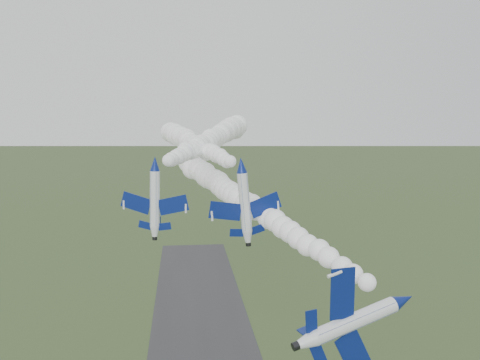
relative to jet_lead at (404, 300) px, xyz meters
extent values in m
cylinder|color=white|center=(-0.07, 0.08, -0.01)|extent=(3.72, 8.12, 1.71)
cone|color=navy|center=(1.24, -4.76, -0.01)|extent=(2.19, 2.46, 1.71)
cone|color=white|center=(-1.33, 4.75, -0.01)|extent=(2.10, 2.09, 1.71)
cylinder|color=black|center=(-1.57, 5.66, -0.01)|extent=(0.98, 0.77, 0.87)
ellipsoid|color=black|center=(0.96, -1.75, 0.11)|extent=(1.81, 2.93, 1.14)
cube|color=navy|center=(-1.04, 0.61, 2.72)|extent=(1.69, 2.49, 4.27)
cube|color=navy|center=(0.24, 0.95, -2.81)|extent=(1.69, 2.49, 4.27)
cube|color=navy|center=(-1.44, 3.83, 1.46)|extent=(0.78, 1.14, 1.86)
cube|color=navy|center=(-0.77, 4.01, -1.48)|extent=(0.78, 1.14, 1.86)
cube|color=navy|center=(0.11, 4.02, 0.27)|extent=(2.38, 2.00, 0.59)
cylinder|color=white|center=(-22.76, 27.86, 9.94)|extent=(3.64, 7.44, 1.35)
cone|color=navy|center=(-24.26, 23.45, 9.94)|extent=(1.90, 2.27, 1.35)
cone|color=white|center=(-21.33, 32.12, 9.94)|extent=(1.78, 1.93, 1.35)
cylinder|color=black|center=(-21.05, 32.95, 9.94)|extent=(0.82, 0.72, 0.68)
ellipsoid|color=black|center=(-23.36, 26.06, 10.44)|extent=(1.66, 2.69, 0.90)
cube|color=navy|center=(-25.04, 29.38, 9.87)|extent=(4.51, 3.30, 0.21)
cube|color=navy|center=(-20.04, 27.69, 9.75)|extent=(4.51, 3.30, 0.21)
cube|color=navy|center=(-22.92, 31.82, 9.97)|extent=(1.98, 1.48, 0.12)
cube|color=navy|center=(-20.25, 30.92, 9.91)|extent=(1.98, 1.48, 0.12)
cube|color=navy|center=(-21.63, 31.16, 11.09)|extent=(0.59, 1.38, 1.94)
cylinder|color=white|center=(-11.12, 28.78, 9.56)|extent=(3.30, 8.33, 1.59)
cone|color=navy|center=(-10.02, 23.74, 9.56)|extent=(2.01, 2.43, 1.59)
cone|color=white|center=(-12.18, 33.63, 9.56)|extent=(1.93, 2.05, 1.59)
cylinder|color=black|center=(-12.38, 34.59, 9.56)|extent=(0.91, 0.74, 0.81)
ellipsoid|color=black|center=(-10.72, 26.72, 10.11)|extent=(1.63, 2.97, 1.06)
cube|color=navy|center=(-14.11, 28.93, 9.14)|extent=(4.87, 3.24, 0.55)
cube|color=navy|center=(-8.43, 30.17, 9.69)|extent=(4.87, 3.24, 0.55)
cube|color=navy|center=(-13.50, 32.45, 9.42)|extent=(2.13, 1.46, 0.28)
cube|color=navy|center=(-10.47, 33.11, 9.71)|extent=(2.13, 1.46, 0.28)
cube|color=navy|center=(-12.05, 32.53, 10.82)|extent=(0.64, 1.59, 2.14)
camera|label=1|loc=(-19.31, -43.49, 15.82)|focal=40.00mm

